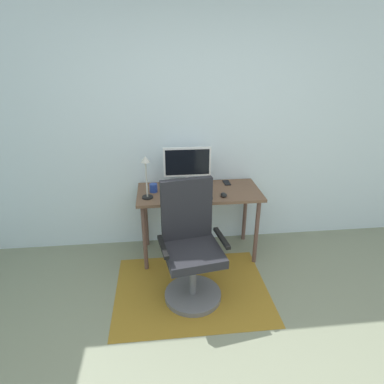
{
  "coord_description": "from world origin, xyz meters",
  "views": [
    {
      "loc": [
        -0.39,
        -1.18,
        2.08
      ],
      "look_at": [
        -0.09,
        1.59,
        0.86
      ],
      "focal_mm": 29.86,
      "sensor_mm": 36.0,
      "label": 1
    }
  ],
  "objects_px": {
    "desk_lamp": "(146,172)",
    "desk": "(199,199)",
    "coffee_cup": "(153,188)",
    "office_chair": "(191,252)",
    "monitor": "(187,164)",
    "computer_mouse": "(224,195)",
    "keyboard": "(190,197)",
    "cell_phone": "(227,183)"
  },
  "relations": [
    {
      "from": "desk",
      "to": "desk_lamp",
      "type": "xyz_separation_m",
      "value": [
        -0.53,
        -0.12,
        0.37
      ]
    },
    {
      "from": "cell_phone",
      "to": "desk_lamp",
      "type": "bearing_deg",
      "value": -162.08
    },
    {
      "from": "desk_lamp",
      "to": "monitor",
      "type": "bearing_deg",
      "value": 32.58
    },
    {
      "from": "desk",
      "to": "office_chair",
      "type": "height_order",
      "value": "office_chair"
    },
    {
      "from": "desk",
      "to": "monitor",
      "type": "relative_size",
      "value": 2.55
    },
    {
      "from": "monitor",
      "to": "cell_phone",
      "type": "bearing_deg",
      "value": 4.06
    },
    {
      "from": "desk_lamp",
      "to": "computer_mouse",
      "type": "bearing_deg",
      "value": -3.48
    },
    {
      "from": "keyboard",
      "to": "monitor",
      "type": "bearing_deg",
      "value": 90.08
    },
    {
      "from": "keyboard",
      "to": "computer_mouse",
      "type": "xyz_separation_m",
      "value": [
        0.33,
        -0.01,
        0.01
      ]
    },
    {
      "from": "cell_phone",
      "to": "desk_lamp",
      "type": "height_order",
      "value": "desk_lamp"
    },
    {
      "from": "coffee_cup",
      "to": "office_chair",
      "type": "height_order",
      "value": "office_chair"
    },
    {
      "from": "monitor",
      "to": "keyboard",
      "type": "relative_size",
      "value": 1.16
    },
    {
      "from": "coffee_cup",
      "to": "desk_lamp",
      "type": "relative_size",
      "value": 0.2
    },
    {
      "from": "computer_mouse",
      "to": "coffee_cup",
      "type": "height_order",
      "value": "coffee_cup"
    },
    {
      "from": "desk",
      "to": "computer_mouse",
      "type": "xyz_separation_m",
      "value": [
        0.23,
        -0.17,
        0.11
      ]
    },
    {
      "from": "keyboard",
      "to": "cell_phone",
      "type": "bearing_deg",
      "value": 38.02
    },
    {
      "from": "monitor",
      "to": "cell_phone",
      "type": "distance_m",
      "value": 0.5
    },
    {
      "from": "cell_phone",
      "to": "coffee_cup",
      "type": "bearing_deg",
      "value": -170.43
    },
    {
      "from": "office_chair",
      "to": "desk_lamp",
      "type": "bearing_deg",
      "value": 116.53
    },
    {
      "from": "keyboard",
      "to": "office_chair",
      "type": "xyz_separation_m",
      "value": [
        -0.05,
        -0.48,
        -0.31
      ]
    },
    {
      "from": "computer_mouse",
      "to": "keyboard",
      "type": "bearing_deg",
      "value": 179.08
    },
    {
      "from": "monitor",
      "to": "keyboard",
      "type": "xyz_separation_m",
      "value": [
        0.0,
        -0.31,
        -0.24
      ]
    },
    {
      "from": "desk",
      "to": "keyboard",
      "type": "relative_size",
      "value": 2.96
    },
    {
      "from": "monitor",
      "to": "desk_lamp",
      "type": "xyz_separation_m",
      "value": [
        -0.42,
        -0.27,
        0.02
      ]
    },
    {
      "from": "monitor",
      "to": "keyboard",
      "type": "bearing_deg",
      "value": -89.92
    },
    {
      "from": "keyboard",
      "to": "coffee_cup",
      "type": "bearing_deg",
      "value": 152.8
    },
    {
      "from": "coffee_cup",
      "to": "desk_lamp",
      "type": "xyz_separation_m",
      "value": [
        -0.06,
        -0.15,
        0.23
      ]
    },
    {
      "from": "desk_lamp",
      "to": "cell_phone",
      "type": "bearing_deg",
      "value": 19.29
    },
    {
      "from": "desk",
      "to": "monitor",
      "type": "distance_m",
      "value": 0.39
    },
    {
      "from": "keyboard",
      "to": "desk_lamp",
      "type": "xyz_separation_m",
      "value": [
        -0.42,
        0.04,
        0.27
      ]
    },
    {
      "from": "coffee_cup",
      "to": "cell_phone",
      "type": "distance_m",
      "value": 0.81
    },
    {
      "from": "desk",
      "to": "monitor",
      "type": "height_order",
      "value": "monitor"
    },
    {
      "from": "keyboard",
      "to": "office_chair",
      "type": "relative_size",
      "value": 0.39
    },
    {
      "from": "monitor",
      "to": "computer_mouse",
      "type": "distance_m",
      "value": 0.52
    },
    {
      "from": "keyboard",
      "to": "cell_phone",
      "type": "height_order",
      "value": "keyboard"
    },
    {
      "from": "computer_mouse",
      "to": "cell_phone",
      "type": "bearing_deg",
      "value": 73.68
    },
    {
      "from": "desk_lamp",
      "to": "desk",
      "type": "bearing_deg",
      "value": 12.71
    },
    {
      "from": "desk",
      "to": "desk_lamp",
      "type": "height_order",
      "value": "desk_lamp"
    },
    {
      "from": "desk",
      "to": "computer_mouse",
      "type": "height_order",
      "value": "computer_mouse"
    },
    {
      "from": "keyboard",
      "to": "cell_phone",
      "type": "distance_m",
      "value": 0.55
    },
    {
      "from": "desk",
      "to": "cell_phone",
      "type": "height_order",
      "value": "cell_phone"
    },
    {
      "from": "desk",
      "to": "monitor",
      "type": "xyz_separation_m",
      "value": [
        -0.11,
        0.15,
        0.34
      ]
    }
  ]
}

